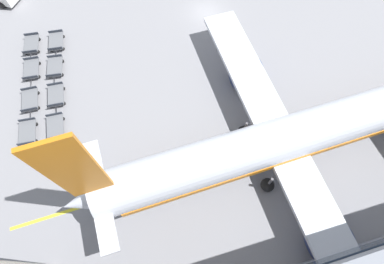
% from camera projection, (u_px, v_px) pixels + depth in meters
% --- Properties ---
extents(ground_plane, '(500.00, 500.00, 0.00)m').
position_uv_depth(ground_plane, '(207.00, 13.00, 37.90)').
color(ground_plane, gray).
extents(airplane, '(33.39, 41.37, 14.15)m').
position_uv_depth(airplane, '(293.00, 137.00, 26.73)').
color(airplane, silver).
rests_on(airplane, ground_plane).
extents(baggage_dolly_row_near_col_a, '(3.54, 1.97, 0.92)m').
position_uv_depth(baggage_dolly_row_near_col_a, '(31.00, 44.00, 35.01)').
color(baggage_dolly_row_near_col_a, slate).
rests_on(baggage_dolly_row_near_col_a, ground_plane).
extents(baggage_dolly_row_near_col_b, '(3.53, 1.92, 0.92)m').
position_uv_depth(baggage_dolly_row_near_col_b, '(31.00, 69.00, 33.44)').
color(baggage_dolly_row_near_col_b, slate).
rests_on(baggage_dolly_row_near_col_b, ground_plane).
extents(baggage_dolly_row_near_col_c, '(3.50, 1.83, 0.92)m').
position_uv_depth(baggage_dolly_row_near_col_c, '(30.00, 100.00, 31.68)').
color(baggage_dolly_row_near_col_c, slate).
rests_on(baggage_dolly_row_near_col_c, ground_plane).
extents(baggage_dolly_row_near_col_d, '(3.53, 1.91, 0.92)m').
position_uv_depth(baggage_dolly_row_near_col_d, '(28.00, 132.00, 30.03)').
color(baggage_dolly_row_near_col_d, slate).
rests_on(baggage_dolly_row_near_col_d, ground_plane).
extents(baggage_dolly_row_mid_a_col_a, '(3.54, 1.95, 0.92)m').
position_uv_depth(baggage_dolly_row_mid_a_col_a, '(56.00, 42.00, 35.20)').
color(baggage_dolly_row_mid_a_col_a, slate).
rests_on(baggage_dolly_row_mid_a_col_a, ground_plane).
extents(baggage_dolly_row_mid_a_col_b, '(3.55, 1.99, 0.92)m').
position_uv_depth(baggage_dolly_row_mid_a_col_b, '(55.00, 67.00, 33.58)').
color(baggage_dolly_row_mid_a_col_b, slate).
rests_on(baggage_dolly_row_mid_a_col_b, ground_plane).
extents(baggage_dolly_row_mid_a_col_c, '(3.52, 1.89, 0.92)m').
position_uv_depth(baggage_dolly_row_mid_a_col_c, '(56.00, 96.00, 31.93)').
color(baggage_dolly_row_mid_a_col_c, slate).
rests_on(baggage_dolly_row_mid_a_col_c, ground_plane).
extents(baggage_dolly_row_mid_a_col_d, '(3.51, 1.85, 0.92)m').
position_uv_depth(baggage_dolly_row_mid_a_col_d, '(55.00, 127.00, 30.30)').
color(baggage_dolly_row_mid_a_col_d, slate).
rests_on(baggage_dolly_row_mid_a_col_d, ground_plane).
extents(stand_guidance_stripe, '(1.49, 35.14, 0.01)m').
position_uv_depth(stand_guidance_stripe, '(198.00, 170.00, 28.80)').
color(stand_guidance_stripe, yellow).
rests_on(stand_guidance_stripe, ground_plane).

